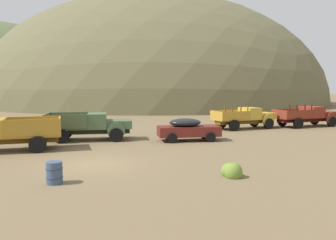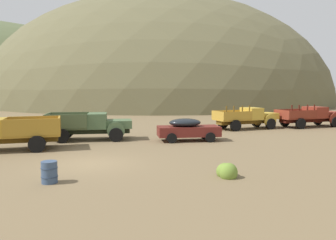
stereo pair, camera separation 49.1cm
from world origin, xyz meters
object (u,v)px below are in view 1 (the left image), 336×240
Objects in this scene: truck_faded_yellow at (249,117)px; oil_drum_spare at (54,173)px; truck_rust_red at (311,116)px; car_oxblood at (190,129)px; truck_weathered_green at (95,126)px.

truck_faded_yellow is 21.13m from oil_drum_spare.
truck_rust_red is 26.40m from oil_drum_spare.
oil_drum_spare is at bearing -128.93° from car_oxblood.
truck_weathered_green is at bearing -176.88° from truck_rust_red.
truck_rust_red is (6.54, -0.44, 0.01)m from truck_faded_yellow.
truck_weathered_green is at bearing 74.97° from oil_drum_spare.
truck_rust_red is (20.46, 1.88, -0.01)m from truck_weathered_green.
truck_weathered_green reaches higher than car_oxblood.
truck_faded_yellow is at bearing 174.02° from truck_rust_red.
truck_weathered_green is 6.71m from car_oxblood.
truck_rust_red is (14.23, 4.36, 0.19)m from car_oxblood.
truck_weathered_green is 10.93m from oil_drum_spare.
truck_faded_yellow reaches higher than truck_weathered_green.
truck_weathered_green is 1.29× the size of car_oxblood.
car_oxblood is (6.23, -2.48, -0.20)m from truck_weathered_green.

